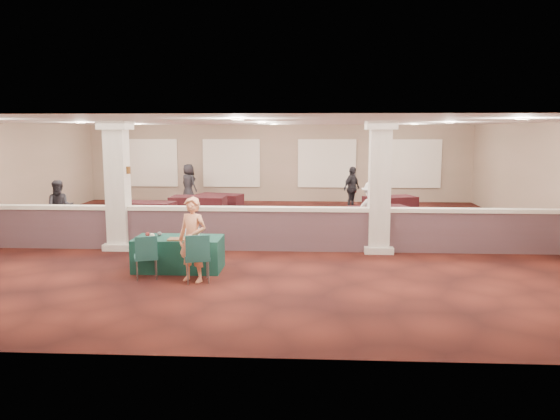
# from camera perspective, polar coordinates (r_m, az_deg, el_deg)

# --- Properties ---
(ground) EXTENTS (16.00, 16.00, 0.00)m
(ground) POSITION_cam_1_polar(r_m,az_deg,el_deg) (15.20, -1.84, -2.98)
(ground) COLOR #4B1A12
(ground) RESTS_ON ground
(wall_back) EXTENTS (16.00, 0.04, 3.20)m
(wall_back) POSITION_cam_1_polar(r_m,az_deg,el_deg) (22.92, -0.11, 4.91)
(wall_back) COLOR gray
(wall_back) RESTS_ON ground
(wall_front) EXTENTS (16.00, 0.04, 3.20)m
(wall_front) POSITION_cam_1_polar(r_m,az_deg,el_deg) (7.10, -7.54, -3.05)
(wall_front) COLOR gray
(wall_front) RESTS_ON ground
(ceiling) EXTENTS (16.00, 16.00, 0.02)m
(ceiling) POSITION_cam_1_polar(r_m,az_deg,el_deg) (14.90, -1.90, 9.17)
(ceiling) COLOR white
(ceiling) RESTS_ON wall_back
(partition_wall) EXTENTS (15.60, 0.28, 1.10)m
(partition_wall) POSITION_cam_1_polar(r_m,az_deg,el_deg) (13.62, -2.40, -1.89)
(partition_wall) COLOR brown
(partition_wall) RESTS_ON ground
(column_left) EXTENTS (0.72, 0.72, 3.20)m
(column_left) POSITION_cam_1_polar(r_m,az_deg,el_deg) (14.25, -16.60, 2.57)
(column_left) COLOR beige
(column_left) RESTS_ON ground
(column_right) EXTENTS (0.72, 0.72, 3.20)m
(column_right) POSITION_cam_1_polar(r_m,az_deg,el_deg) (13.52, 10.34, 2.48)
(column_right) COLOR beige
(column_right) RESTS_ON ground
(sconce_left) EXTENTS (0.12, 0.12, 0.18)m
(sconce_left) POSITION_cam_1_polar(r_m,az_deg,el_deg) (14.31, -17.72, 4.00)
(sconce_left) COLOR brown
(sconce_left) RESTS_ON column_left
(sconce_right) EXTENTS (0.12, 0.12, 0.18)m
(sconce_right) POSITION_cam_1_polar(r_m,az_deg,el_deg) (14.12, -15.59, 4.04)
(sconce_right) COLOR brown
(sconce_right) RESTS_ON column_left
(near_table) EXTENTS (1.86, 0.94, 0.71)m
(near_table) POSITION_cam_1_polar(r_m,az_deg,el_deg) (11.96, -10.54, -4.52)
(near_table) COLOR #113E37
(near_table) RESTS_ON ground
(conf_chair_main) EXTENTS (0.60, 0.60, 0.98)m
(conf_chair_main) POSITION_cam_1_polar(r_m,az_deg,el_deg) (10.87, -8.62, -4.58)
(conf_chair_main) COLOR #1B4F50
(conf_chair_main) RESTS_ON ground
(conf_chair_side) EXTENTS (0.58, 0.58, 0.90)m
(conf_chair_side) POSITION_cam_1_polar(r_m,az_deg,el_deg) (11.31, -13.82, -4.43)
(conf_chair_side) COLOR #1B4F50
(conf_chair_side) RESTS_ON ground
(woman) EXTENTS (0.72, 0.60, 1.69)m
(woman) POSITION_cam_1_polar(r_m,az_deg,el_deg) (10.93, -9.12, -3.07)
(woman) COLOR #F09468
(woman) RESTS_ON ground
(far_table_front_left) EXTENTS (1.81, 1.08, 0.69)m
(far_table_front_left) POSITION_cam_1_polar(r_m,az_deg,el_deg) (18.10, -13.68, -0.26)
(far_table_front_left) COLOR black
(far_table_front_left) RESTS_ON ground
(far_table_front_center) EXTENTS (1.79, 1.14, 0.67)m
(far_table_front_center) POSITION_cam_1_polar(r_m,az_deg,el_deg) (15.39, 5.69, -1.60)
(far_table_front_center) COLOR black
(far_table_front_center) RESTS_ON ground
(far_table_front_right) EXTENTS (1.93, 1.33, 0.71)m
(far_table_front_right) POSITION_cam_1_polar(r_m,az_deg,el_deg) (16.65, 10.28, -0.87)
(far_table_front_right) COLOR black
(far_table_front_right) RESTS_ON ground
(far_table_back_left) EXTENTS (1.89, 1.01, 0.75)m
(far_table_back_left) POSITION_cam_1_polar(r_m,az_deg,el_deg) (18.81, -8.55, 0.29)
(far_table_back_left) COLOR black
(far_table_back_left) RESTS_ON ground
(far_table_back_center) EXTENTS (1.75, 1.19, 0.65)m
(far_table_back_center) POSITION_cam_1_polar(r_m,az_deg,el_deg) (20.23, -6.27, 0.76)
(far_table_back_center) COLOR black
(far_table_back_center) RESTS_ON ground
(far_table_back_right) EXTENTS (1.94, 1.44, 0.71)m
(far_table_back_right) POSITION_cam_1_polar(r_m,az_deg,el_deg) (19.29, 11.43, 0.36)
(far_table_back_right) COLOR black
(far_table_back_right) RESTS_ON ground
(attendee_a) EXTENTS (0.86, 0.67, 1.58)m
(attendee_a) POSITION_cam_1_polar(r_m,az_deg,el_deg) (16.79, -21.99, 0.23)
(attendee_a) COLOR black
(attendee_a) RESTS_ON ground
(attendee_b) EXTENTS (1.12, 0.76, 1.60)m
(attendee_b) POSITION_cam_1_polar(r_m,az_deg,el_deg) (15.10, 9.56, -0.08)
(attendee_b) COLOR silver
(attendee_b) RESTS_ON ground
(attendee_c) EXTENTS (0.95, 1.04, 1.64)m
(attendee_c) POSITION_cam_1_polar(r_m,az_deg,el_deg) (20.54, 7.52, 2.24)
(attendee_c) COLOR black
(attendee_c) RESTS_ON ground
(attendee_d) EXTENTS (0.89, 0.85, 1.62)m
(attendee_d) POSITION_cam_1_polar(r_m,az_deg,el_deg) (22.48, -9.52, 2.71)
(attendee_d) COLOR black
(attendee_d) RESTS_ON ground
(laptop_base) EXTENTS (0.32, 0.23, 0.02)m
(laptop_base) POSITION_cam_1_polar(r_m,az_deg,el_deg) (11.77, -9.26, -2.88)
(laptop_base) COLOR silver
(laptop_base) RESTS_ON near_table
(laptop_screen) EXTENTS (0.32, 0.01, 0.21)m
(laptop_screen) POSITION_cam_1_polar(r_m,az_deg,el_deg) (11.85, -9.16, -2.22)
(laptop_screen) COLOR silver
(laptop_screen) RESTS_ON near_table
(screen_glow) EXTENTS (0.29, 0.01, 0.19)m
(screen_glow) POSITION_cam_1_polar(r_m,az_deg,el_deg) (11.85, -9.16, -2.29)
(screen_glow) COLOR #ADBCCF
(screen_glow) RESTS_ON near_table
(knitting) EXTENTS (0.39, 0.29, 0.03)m
(knitting) POSITION_cam_1_polar(r_m,az_deg,el_deg) (11.64, -10.64, -3.01)
(knitting) COLOR #AB591B
(knitting) RESTS_ON near_table
(yarn_cream) EXTENTS (0.11, 0.11, 0.11)m
(yarn_cream) POSITION_cam_1_polar(r_m,az_deg,el_deg) (11.92, -13.21, -2.62)
(yarn_cream) COLOR beige
(yarn_cream) RESTS_ON near_table
(yarn_red) EXTENTS (0.10, 0.10, 0.10)m
(yarn_red) POSITION_cam_1_polar(r_m,az_deg,el_deg) (12.10, -13.68, -2.50)
(yarn_red) COLOR #5C121D
(yarn_red) RESTS_ON near_table
(yarn_grey) EXTENTS (0.10, 0.10, 0.10)m
(yarn_grey) POSITION_cam_1_polar(r_m,az_deg,el_deg) (12.10, -12.48, -2.45)
(yarn_grey) COLOR #54545A
(yarn_grey) RESTS_ON near_table
(scissors) EXTENTS (0.12, 0.03, 0.01)m
(scissors) POSITION_cam_1_polar(r_m,az_deg,el_deg) (11.48, -7.84, -3.14)
(scissors) COLOR #AC121E
(scissors) RESTS_ON near_table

